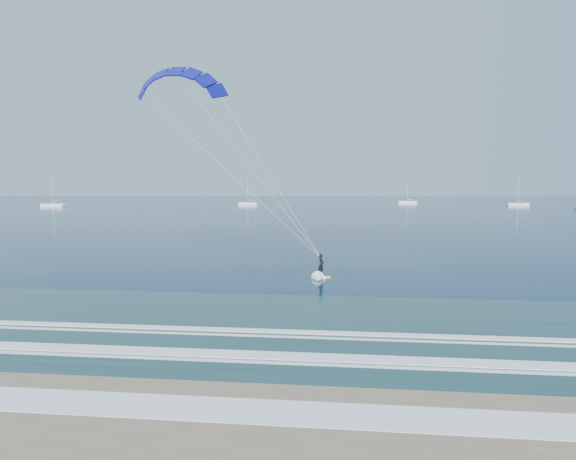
# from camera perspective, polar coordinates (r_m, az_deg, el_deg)

# --- Properties ---
(ground) EXTENTS (900.00, 900.00, 0.00)m
(ground) POSITION_cam_1_polar(r_m,az_deg,el_deg) (20.42, -16.89, -17.78)
(ground) COLOR #07263D
(ground) RESTS_ON ground
(kitesurfer_rig) EXTENTS (16.92, 6.91, 18.29)m
(kitesurfer_rig) POSITION_cam_1_polar(r_m,az_deg,el_deg) (42.30, -4.29, 7.02)
(kitesurfer_rig) COLOR #C0EB1B
(kitesurfer_rig) RESTS_ON ground
(sailboat_0) EXTENTS (9.60, 2.40, 12.94)m
(sailboat_0) POSITION_cam_1_polar(r_m,az_deg,el_deg) (232.79, -24.68, 2.55)
(sailboat_0) COLOR silver
(sailboat_0) RESTS_ON ground
(sailboat_1) EXTENTS (8.10, 2.40, 11.21)m
(sailboat_1) POSITION_cam_1_polar(r_m,az_deg,el_deg) (230.07, -4.48, 2.94)
(sailboat_1) COLOR silver
(sailboat_1) RESTS_ON ground
(sailboat_2) EXTENTS (8.82, 2.40, 11.98)m
(sailboat_2) POSITION_cam_1_polar(r_m,az_deg,el_deg) (262.79, 13.12, 3.05)
(sailboat_2) COLOR silver
(sailboat_2) RESTS_ON ground
(sailboat_3) EXTENTS (8.78, 2.40, 11.98)m
(sailboat_3) POSITION_cam_1_polar(r_m,az_deg,el_deg) (243.44, 24.18, 2.64)
(sailboat_3) COLOR silver
(sailboat_3) RESTS_ON ground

